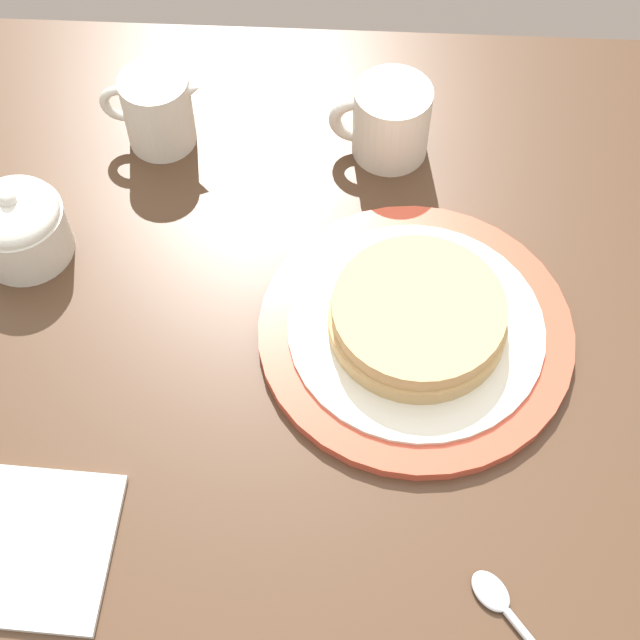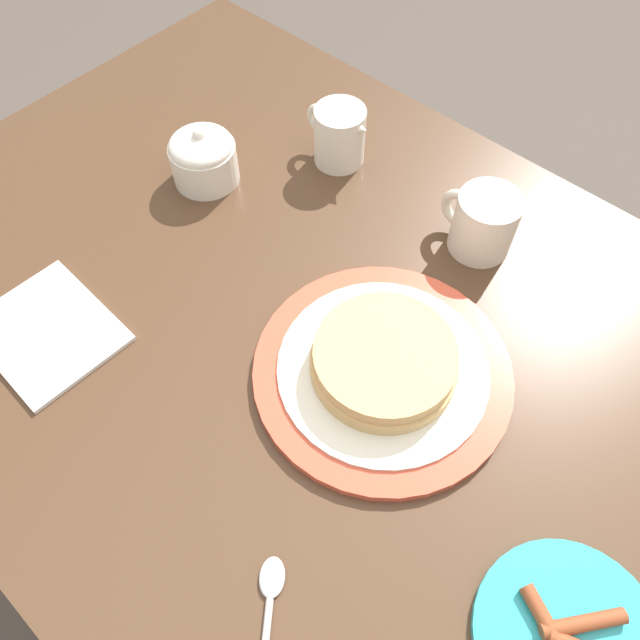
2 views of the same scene
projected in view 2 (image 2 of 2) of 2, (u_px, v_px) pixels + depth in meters
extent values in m
plane|color=#51473F|center=(343.00, 537.00, 1.34)|extent=(8.00, 8.00, 0.00)
cube|color=#4C3321|center=(363.00, 367.00, 0.71)|extent=(1.33, 0.81, 0.03)
cube|color=#4C3321|center=(244.00, 192.00, 1.40)|extent=(0.07, 0.07, 0.73)
cylinder|color=#DB5138|center=(383.00, 371.00, 0.69)|extent=(0.29, 0.29, 0.01)
cylinder|color=white|center=(384.00, 368.00, 0.68)|extent=(0.23, 0.23, 0.00)
cylinder|color=tan|center=(385.00, 363.00, 0.67)|extent=(0.16, 0.16, 0.02)
cylinder|color=tan|center=(386.00, 354.00, 0.66)|extent=(0.15, 0.15, 0.02)
cylinder|color=#2DADBC|center=(570.00, 640.00, 0.54)|extent=(0.17, 0.17, 0.01)
cylinder|color=brown|center=(550.00, 630.00, 0.54)|extent=(0.07, 0.05, 0.01)
cylinder|color=brown|center=(583.00, 623.00, 0.54)|extent=(0.06, 0.07, 0.01)
cylinder|color=silver|center=(487.00, 225.00, 0.76)|extent=(0.08, 0.08, 0.08)
torus|color=silver|center=(461.00, 210.00, 0.77)|extent=(0.06, 0.01, 0.06)
cylinder|color=#472819|center=(494.00, 206.00, 0.73)|extent=(0.07, 0.07, 0.00)
cylinder|color=silver|center=(339.00, 136.00, 0.85)|extent=(0.07, 0.07, 0.08)
cone|color=silver|center=(358.00, 129.00, 0.81)|extent=(0.04, 0.03, 0.04)
torus|color=silver|center=(320.00, 120.00, 0.85)|extent=(0.05, 0.01, 0.05)
cylinder|color=silver|center=(204.00, 163.00, 0.84)|extent=(0.09, 0.09, 0.05)
ellipsoid|color=silver|center=(201.00, 145.00, 0.81)|extent=(0.09, 0.09, 0.03)
sphere|color=silver|center=(199.00, 134.00, 0.80)|extent=(0.02, 0.02, 0.02)
cube|color=white|center=(48.00, 332.00, 0.72)|extent=(0.17, 0.14, 0.01)
ellipsoid|color=silver|center=(272.00, 577.00, 0.57)|extent=(0.04, 0.04, 0.01)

